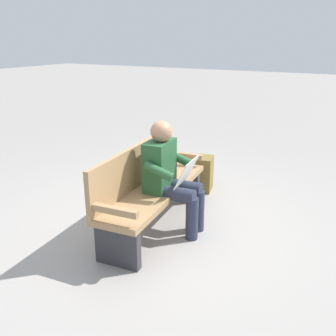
% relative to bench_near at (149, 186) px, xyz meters
% --- Properties ---
extents(ground_plane, '(40.00, 40.00, 0.00)m').
position_rel_bench_near_xyz_m(ground_plane, '(-0.01, 0.07, -0.46)').
color(ground_plane, gray).
extents(bench_near, '(1.84, 0.65, 0.90)m').
position_rel_bench_near_xyz_m(bench_near, '(0.00, 0.00, 0.00)').
color(bench_near, '#9E7A51').
rests_on(bench_near, ground).
extents(person_seated, '(0.60, 0.60, 1.18)m').
position_rel_bench_near_xyz_m(person_seated, '(-0.03, 0.23, 0.17)').
color(person_seated, '#23512D').
rests_on(person_seated, ground).
extents(backpack, '(0.33, 0.31, 0.47)m').
position_rel_bench_near_xyz_m(backpack, '(-1.21, 0.10, -0.23)').
color(backpack, brown).
rests_on(backpack, ground).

